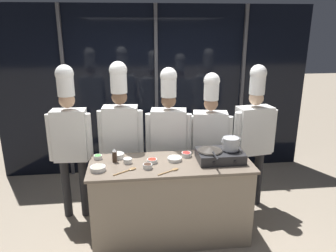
% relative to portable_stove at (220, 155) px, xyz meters
% --- Properties ---
extents(ground_plane, '(24.00, 24.00, 0.00)m').
position_rel_portable_stove_xyz_m(ground_plane, '(-0.56, -0.00, -1.00)').
color(ground_plane, gray).
extents(window_wall_back, '(5.00, 0.09, 2.70)m').
position_rel_portable_stove_xyz_m(window_wall_back, '(-0.56, 1.87, 0.35)').
color(window_wall_back, black).
rests_on(window_wall_back, ground_plane).
extents(demo_counter, '(1.81, 0.69, 0.94)m').
position_rel_portable_stove_xyz_m(demo_counter, '(-0.56, -0.00, -0.53)').
color(demo_counter, gray).
rests_on(demo_counter, ground_plane).
extents(portable_stove, '(0.51, 0.38, 0.13)m').
position_rel_portable_stove_xyz_m(portable_stove, '(0.00, 0.00, 0.00)').
color(portable_stove, '#28282B').
rests_on(portable_stove, demo_counter).
extents(frying_pan, '(0.28, 0.48, 0.05)m').
position_rel_portable_stove_xyz_m(frying_pan, '(-0.12, -0.00, 0.09)').
color(frying_pan, '#38332D').
rests_on(frying_pan, portable_stove).
extents(stock_pot, '(0.21, 0.18, 0.14)m').
position_rel_portable_stove_xyz_m(stock_pot, '(0.12, 0.00, 0.14)').
color(stock_pot, '#B7BABF').
rests_on(stock_pot, portable_stove).
extents(squeeze_bottle_soy, '(0.05, 0.05, 0.16)m').
position_rel_portable_stove_xyz_m(squeeze_bottle_soy, '(-1.18, 0.09, 0.02)').
color(squeeze_bottle_soy, '#332319').
rests_on(squeeze_bottle_soy, demo_counter).
extents(prep_bowl_scallions, '(0.10, 0.10, 0.05)m').
position_rel_portable_stove_xyz_m(prep_bowl_scallions, '(-1.37, 0.20, -0.03)').
color(prep_bowl_scallions, white).
rests_on(prep_bowl_scallions, demo_counter).
extents(prep_bowl_chili_flakes, '(0.11, 0.11, 0.05)m').
position_rel_portable_stove_xyz_m(prep_bowl_chili_flakes, '(-0.76, 0.02, -0.03)').
color(prep_bowl_chili_flakes, white).
rests_on(prep_bowl_chili_flakes, demo_counter).
extents(prep_bowl_ginger, '(0.16, 0.16, 0.05)m').
position_rel_portable_stove_xyz_m(prep_bowl_ginger, '(-1.34, -0.12, -0.03)').
color(prep_bowl_ginger, white).
rests_on(prep_bowl_ginger, demo_counter).
extents(prep_bowl_bean_sprouts, '(0.16, 0.16, 0.04)m').
position_rel_portable_stove_xyz_m(prep_bowl_bean_sprouts, '(-0.51, 0.05, -0.04)').
color(prep_bowl_bean_sprouts, white).
rests_on(prep_bowl_bean_sprouts, demo_counter).
extents(prep_bowl_soy_glaze, '(0.10, 0.10, 0.05)m').
position_rel_portable_stove_xyz_m(prep_bowl_soy_glaze, '(-0.82, -0.12, -0.03)').
color(prep_bowl_soy_glaze, white).
rests_on(prep_bowl_soy_glaze, demo_counter).
extents(prep_bowl_rice, '(0.10, 0.10, 0.06)m').
position_rel_portable_stove_xyz_m(prep_bowl_rice, '(-1.03, 0.04, -0.03)').
color(prep_bowl_rice, white).
rests_on(prep_bowl_rice, demo_counter).
extents(prep_bowl_onion, '(0.14, 0.14, 0.06)m').
position_rel_portable_stove_xyz_m(prep_bowl_onion, '(-1.14, 0.20, -0.03)').
color(prep_bowl_onion, white).
rests_on(prep_bowl_onion, demo_counter).
extents(prep_bowl_bell_pepper, '(0.12, 0.12, 0.05)m').
position_rel_portable_stove_xyz_m(prep_bowl_bell_pepper, '(-0.35, 0.15, -0.03)').
color(prep_bowl_bell_pepper, white).
rests_on(prep_bowl_bell_pepper, demo_counter).
extents(serving_spoon_slotted, '(0.25, 0.19, 0.02)m').
position_rel_portable_stove_xyz_m(serving_spoon_slotted, '(-1.01, -0.15, -0.05)').
color(serving_spoon_slotted, olive).
rests_on(serving_spoon_slotted, demo_counter).
extents(serving_spoon_solid, '(0.24, 0.16, 0.02)m').
position_rel_portable_stove_xyz_m(serving_spoon_solid, '(-0.57, -0.21, -0.05)').
color(serving_spoon_solid, olive).
rests_on(serving_spoon_solid, demo_counter).
extents(chef_head, '(0.54, 0.23, 1.97)m').
position_rel_portable_stove_xyz_m(chef_head, '(-1.72, 0.56, 0.15)').
color(chef_head, '#232326').
rests_on(chef_head, ground_plane).
extents(chef_sous, '(0.56, 0.26, 1.99)m').
position_rel_portable_stove_xyz_m(chef_sous, '(-1.11, 0.63, 0.15)').
color(chef_sous, '#232326').
rests_on(chef_sous, ground_plane).
extents(chef_line, '(0.58, 0.29, 1.91)m').
position_rel_portable_stove_xyz_m(chef_line, '(-0.51, 0.60, 0.09)').
color(chef_line, '#4C4C51').
rests_on(chef_line, ground_plane).
extents(chef_pastry, '(0.56, 0.30, 1.84)m').
position_rel_portable_stove_xyz_m(chef_pastry, '(0.02, 0.57, 0.05)').
color(chef_pastry, '#4C4C51').
rests_on(chef_pastry, ground_plane).
extents(chef_apprentice, '(0.59, 0.30, 1.93)m').
position_rel_portable_stove_xyz_m(chef_apprentice, '(0.60, 0.56, 0.09)').
color(chef_apprentice, '#232326').
rests_on(chef_apprentice, ground_plane).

